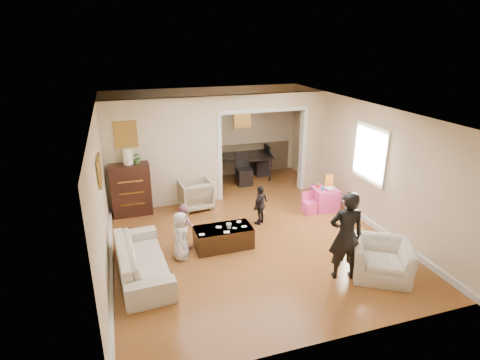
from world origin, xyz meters
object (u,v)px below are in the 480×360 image
object	(u,v)px
dresser	(131,189)
armchair_front	(381,259)
cyan_cup	(323,188)
dining_table	(237,166)
adult_person	(346,236)
table_lamp	(128,156)
child_kneel_b	(185,225)
child_toddler	(260,205)
armchair_back	(196,194)
coffee_table	(223,237)
coffee_cup	(229,226)
play_table	(325,199)
sofa	(142,259)
child_kneel_a	(181,236)

from	to	relation	value
dresser	armchair_front	bearing A→B (deg)	-44.96
armchair_front	cyan_cup	xyz separation A→B (m)	(0.37, 2.72, 0.25)
dining_table	adult_person	xyz separation A→B (m)	(0.22, -5.39, 0.44)
table_lamp	child_kneel_b	distance (m)	2.27
table_lamp	child_toddler	bearing A→B (deg)	-27.94
dresser	child_kneel_b	xyz separation A→B (m)	(0.90, -1.86, -0.16)
armchair_back	coffee_table	distance (m)	2.02
adult_person	child_kneel_b	distance (m)	3.06
dining_table	adult_person	size ratio (longest dim) A/B	1.27
cyan_cup	coffee_table	bearing A→B (deg)	-160.39
armchair_front	dining_table	xyz separation A→B (m)	(-0.86, 5.56, 0.04)
child_toddler	coffee_cup	bearing A→B (deg)	-0.23
dresser	cyan_cup	size ratio (longest dim) A/B	15.10
coffee_table	child_toddler	world-z (taller)	child_toddler
play_table	dining_table	size ratio (longest dim) A/B	0.27
cyan_cup	child_toddler	bearing A→B (deg)	-172.78
sofa	dining_table	distance (m)	5.25
adult_person	child_kneel_a	distance (m)	2.93
dresser	dining_table	world-z (taller)	dresser
cyan_cup	armchair_back	bearing A→B (deg)	159.49
child_kneel_a	dresser	bearing A→B (deg)	27.74
dresser	adult_person	size ratio (longest dim) A/B	0.76
armchair_back	armchair_front	distance (m)	4.50
sofa	armchair_front	world-z (taller)	armchair_front
armchair_back	table_lamp	bearing A→B (deg)	-9.82
coffee_table	child_toddler	bearing A→B (deg)	35.54
coffee_cup	child_kneel_a	size ratio (longest dim) A/B	0.12
table_lamp	adult_person	world-z (taller)	adult_person
play_table	adult_person	distance (m)	2.88
cyan_cup	child_kneel_b	bearing A→B (deg)	-169.02
sofa	cyan_cup	world-z (taller)	cyan_cup
coffee_table	child_toddler	size ratio (longest dim) A/B	1.25
armchair_front	table_lamp	bearing A→B (deg)	165.19
coffee_cup	adult_person	world-z (taller)	adult_person
table_lamp	child_kneel_a	size ratio (longest dim) A/B	0.39
table_lamp	child_kneel_a	xyz separation A→B (m)	(0.75, -2.31, -0.93)
coffee_cup	child_kneel_a	xyz separation A→B (m)	(-0.95, -0.10, -0.01)
coffee_cup	child_kneel_a	distance (m)	0.96
armchair_front	adult_person	bearing A→B (deg)	-164.53
cyan_cup	child_kneel_b	xyz separation A→B (m)	(-3.39, -0.66, -0.12)
cyan_cup	armchair_front	bearing A→B (deg)	-97.66
dining_table	coffee_table	bearing A→B (deg)	-98.73
table_lamp	coffee_table	world-z (taller)	table_lamp
dining_table	child_toddler	size ratio (longest dim) A/B	2.24
cyan_cup	dining_table	size ratio (longest dim) A/B	0.04
sofa	dining_table	world-z (taller)	dining_table
table_lamp	adult_person	size ratio (longest dim) A/B	0.23
armchair_back	dining_table	distance (m)	2.39
dresser	dining_table	xyz separation A→B (m)	(3.07, 1.64, -0.25)
coffee_table	dresser	bearing A→B (deg)	126.62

